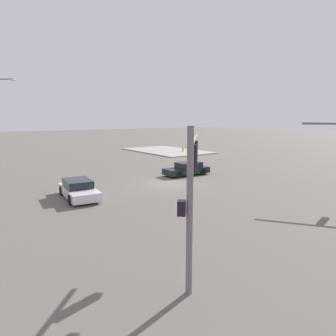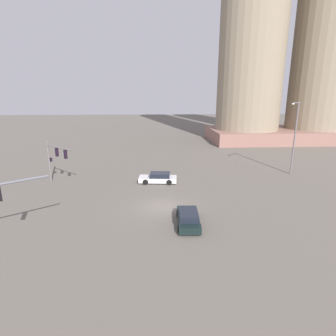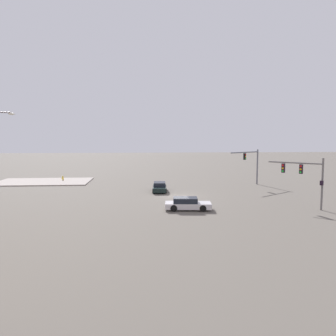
% 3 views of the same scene
% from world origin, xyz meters
% --- Properties ---
extents(ground_plane, '(230.60, 230.60, 0.00)m').
position_xyz_m(ground_plane, '(0.00, 0.00, 0.00)').
color(ground_plane, '#605951').
extents(sidewalk_corner, '(14.43, 8.74, 0.15)m').
position_xyz_m(sidewalk_corner, '(19.90, -14.12, 0.07)').
color(sidewalk_corner, '#9F958E').
rests_on(sidewalk_corner, ground).
extents(traffic_signal_near_corner, '(5.21, 3.78, 5.28)m').
position_xyz_m(traffic_signal_near_corner, '(-11.80, -8.30, 3.69)').
color(traffic_signal_near_corner, slate).
rests_on(traffic_signal_near_corner, ground).
extents(traffic_signal_opposite_side, '(4.11, 4.04, 5.09)m').
position_xyz_m(traffic_signal_opposite_side, '(-11.98, 7.57, 3.45)').
color(traffic_signal_opposite_side, slate).
rests_on(traffic_signal_opposite_side, ground).
extents(sedan_car_approaching, '(1.98, 4.45, 1.21)m').
position_xyz_m(sedan_car_approaching, '(2.00, -3.68, 0.57)').
color(sedan_car_approaching, black).
rests_on(sedan_car_approaching, ground).
extents(sedan_car_waiting_far, '(4.64, 2.26, 1.21)m').
position_xyz_m(sedan_car_waiting_far, '(-0.14, 7.43, 0.57)').
color(sedan_car_waiting_far, silver).
rests_on(sedan_car_waiting_far, ground).
extents(fire_hydrant_on_curb, '(0.33, 0.22, 0.71)m').
position_xyz_m(fire_hydrant_on_curb, '(17.16, -15.25, 0.49)').
color(fire_hydrant_on_curb, gold).
rests_on(fire_hydrant_on_curb, sidewalk_corner).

